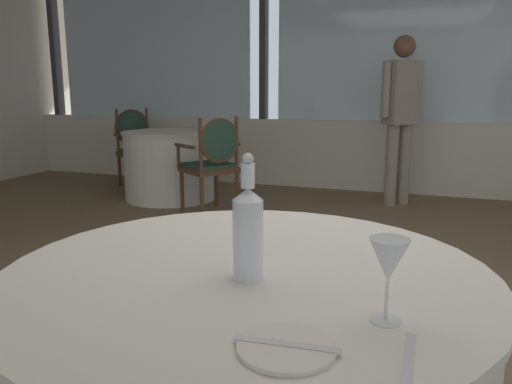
{
  "coord_description": "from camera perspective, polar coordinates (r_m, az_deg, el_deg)",
  "views": [
    {
      "loc": [
        0.45,
        -2.24,
        1.23
      ],
      "look_at": [
        -0.03,
        -0.86,
        0.93
      ],
      "focal_mm": 35.08,
      "sensor_mm": 36.0,
      "label": 1
    }
  ],
  "objects": [
    {
      "name": "water_bottle",
      "position": [
        1.24,
        -0.92,
        -4.34
      ],
      "size": [
        0.08,
        0.08,
        0.32
      ],
      "color": "white",
      "rests_on": "foreground_table"
    },
    {
      "name": "ground_plane",
      "position": [
        2.6,
        7.3,
        -16.75
      ],
      "size": [
        13.63,
        13.63,
        0.0
      ],
      "primitive_type": "plane",
      "color": "#756047"
    },
    {
      "name": "background_table_0",
      "position": [
        5.75,
        -9.76,
        3.03
      ],
      "size": [
        1.05,
        1.05,
        0.76
      ],
      "color": "white",
      "rests_on": "ground_plane"
    },
    {
      "name": "diner_person_1",
      "position": [
        5.51,
        16.2,
        9.0
      ],
      "size": [
        0.39,
        0.41,
        1.77
      ],
      "rotation": [
        0.0,
        0.0,
        2.4
      ],
      "color": "gray",
      "rests_on": "ground_plane"
    },
    {
      "name": "dinner_fork",
      "position": [
        0.96,
        16.99,
        -17.94
      ],
      "size": [
        0.02,
        0.21,
        0.0
      ],
      "primitive_type": "cube",
      "rotation": [
        0.0,
        0.0,
        1.56
      ],
      "color": "silver",
      "rests_on": "foreground_table"
    },
    {
      "name": "dining_chair_0_1",
      "position": [
        6.6,
        -13.5,
        5.57
      ],
      "size": [
        0.64,
        0.66,
        0.99
      ],
      "rotation": [
        0.0,
        0.0,
        11.96
      ],
      "color": "brown",
      "rests_on": "ground_plane"
    },
    {
      "name": "dining_chair_0_0",
      "position": [
        4.89,
        -4.9,
        3.88
      ],
      "size": [
        0.64,
        0.66,
        0.97
      ],
      "rotation": [
        0.0,
        0.0,
        8.81
      ],
      "color": "brown",
      "rests_on": "ground_plane"
    },
    {
      "name": "window_wall_far",
      "position": [
        6.19,
        15.4,
        10.56
      ],
      "size": [
        10.25,
        0.14,
        2.89
      ],
      "color": "silver",
      "rests_on": "ground_plane"
    },
    {
      "name": "wine_glass",
      "position": [
        1.05,
        14.89,
        -7.75
      ],
      "size": [
        0.08,
        0.08,
        0.18
      ],
      "color": "white",
      "rests_on": "foreground_table"
    },
    {
      "name": "butter_knife",
      "position": [
        0.96,
        3.51,
        -16.97
      ],
      "size": [
        0.2,
        0.03,
        0.0
      ],
      "primitive_type": "cube",
      "rotation": [
        0.0,
        0.0,
        0.07
      ],
      "color": "silver",
      "rests_on": "foreground_table"
    },
    {
      "name": "side_plate",
      "position": [
        0.96,
        3.51,
        -17.24
      ],
      "size": [
        0.19,
        0.19,
        0.01
      ],
      "primitive_type": "cylinder",
      "color": "silver",
      "rests_on": "foreground_table"
    }
  ]
}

